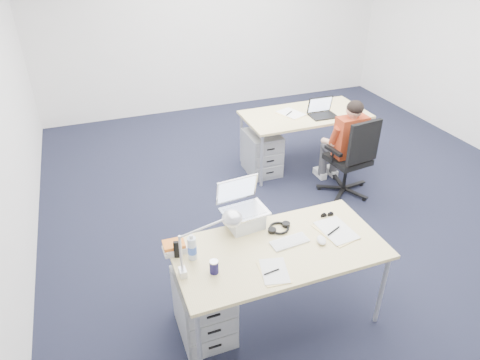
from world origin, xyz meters
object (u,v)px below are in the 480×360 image
seated_person (343,144)px  headphones (279,227)px  computer_mouse (321,240)px  silver_laptop (245,206)px  bear_figurine (237,222)px  water_bottle (192,247)px  wireless_keyboard (290,242)px  sunglasses (327,215)px  drawer_pedestal_far (262,153)px  cordless_phone (176,249)px  desk_near (279,252)px  office_chair (348,172)px  book_stack (175,247)px  far_cup (319,103)px  desk_lamp (201,245)px  desk_far (305,117)px  can_koozie (214,267)px  drawer_pedestal_near (204,307)px  dark_laptop (324,108)px

seated_person → headphones: (-1.50, -1.40, 0.16)m
computer_mouse → headphones: bearing=146.4°
silver_laptop → bear_figurine: silver_laptop is taller
water_bottle → wireless_keyboard: bearing=-6.7°
computer_mouse → headphones: 0.35m
seated_person → sunglasses: bearing=-128.1°
drawer_pedestal_far → cordless_phone: size_ratio=3.92×
desk_near → computer_mouse: size_ratio=14.52×
wireless_keyboard → headphones: 0.18m
office_chair → sunglasses: (-1.05, -1.22, 0.46)m
book_stack → far_cup: (2.49, 2.23, 0.01)m
water_bottle → drawer_pedestal_far: bearing=55.5°
desk_lamp → desk_far: bearing=41.7°
can_koozie → book_stack: bearing=122.8°
wireless_keyboard → desk_lamp: bearing=-179.7°
office_chair → bear_figurine: bearing=-155.3°
headphones → sunglasses: bearing=-11.3°
wireless_keyboard → cordless_phone: cordless_phone is taller
water_bottle → bear_figurine: 0.47m
can_koozie → desk_lamp: 0.20m
desk_lamp → drawer_pedestal_far: bearing=50.9°
drawer_pedestal_near → office_chair: bearing=32.3°
computer_mouse → water_bottle: bearing=-175.1°
can_koozie → desk_near: bearing=8.6°
silver_laptop → wireless_keyboard: size_ratio=1.26×
drawer_pedestal_far → seated_person: bearing=-42.3°
drawer_pedestal_far → headphones: headphones is taller
drawer_pedestal_far → sunglasses: sunglasses is taller
wireless_keyboard → headphones: headphones is taller
silver_laptop → desk_lamp: desk_lamp is taller
office_chair → headphones: 2.00m
seated_person → book_stack: seated_person is taller
office_chair → dark_laptop: bearing=82.1°
seated_person → drawer_pedestal_far: bearing=136.8°
silver_laptop → drawer_pedestal_far: bearing=57.8°
silver_laptop → headphones: size_ratio=1.81×
desk_near → wireless_keyboard: (0.10, 0.03, 0.05)m
bear_figurine → book_stack: (-0.52, -0.08, -0.04)m
silver_laptop → cordless_phone: bearing=-168.4°
headphones → bear_figurine: (-0.32, 0.11, 0.06)m
office_chair → silver_laptop: (-1.75, -1.09, 0.63)m
can_koozie → dark_laptop: (2.15, 2.21, 0.07)m
drawer_pedestal_near → book_stack: book_stack is taller
dark_laptop → desk_lamp: bearing=-133.9°
wireless_keyboard → silver_laptop: bearing=122.8°
drawer_pedestal_far → computer_mouse: bearing=-102.5°
computer_mouse → wireless_keyboard: bearing=174.6°
drawer_pedestal_far → wireless_keyboard: size_ratio=1.84×
wireless_keyboard → can_koozie: size_ratio=2.88×
can_koozie → computer_mouse: bearing=1.6°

